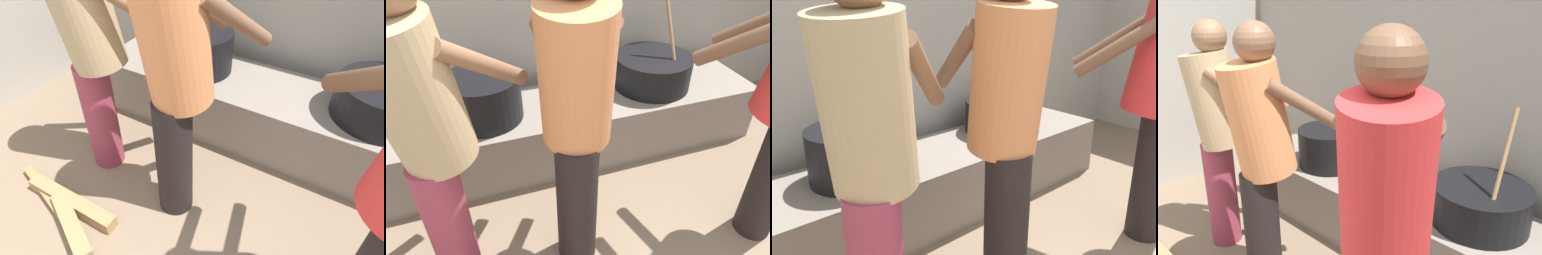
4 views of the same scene
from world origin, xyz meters
TOP-DOWN VIEW (x-y plane):
  - hearth_ledge at (-0.29, 2.06)m, footprint 2.67×0.60m
  - cooking_pot_main at (0.31, 2.09)m, footprint 0.55×0.55m
  - cooking_pot_secondary at (-0.89, 2.05)m, footprint 0.47×0.47m
  - cook_in_tan_shirt at (-1.14, 1.31)m, footprint 0.69×0.66m
  - cook_in_orange_shirt at (-0.56, 1.24)m, footprint 0.51×0.71m
  - firewood_pile at (-1.07, 0.81)m, footprint 0.82×0.34m

SIDE VIEW (x-z plane):
  - firewood_pile at x=-1.07m, z-range 0.00..0.08m
  - hearth_ledge at x=-0.29m, z-range 0.00..0.42m
  - cooking_pot_main at x=0.31m, z-range 0.20..0.88m
  - cooking_pot_secondary at x=-0.89m, z-range 0.42..0.71m
  - cook_in_tan_shirt at x=-1.14m, z-range 0.11..1.64m
  - cook_in_orange_shirt at x=-0.56m, z-range 0.11..1.66m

